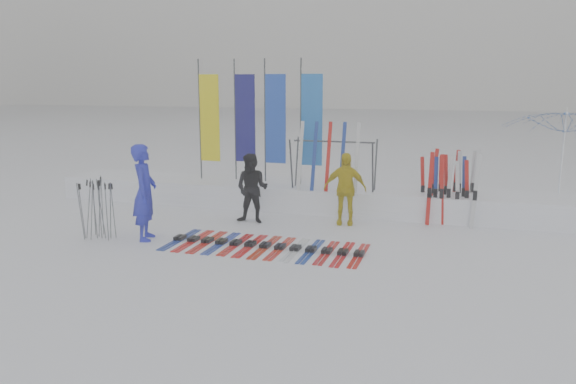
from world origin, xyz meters
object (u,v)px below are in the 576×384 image
(person_yellow, at_px, (345,189))
(ski_row, at_px, (265,246))
(person_black, at_px, (252,189))
(person_blue, at_px, (145,192))
(tent_canopy, at_px, (563,163))
(ski_rack, at_px, (333,158))

(person_yellow, bearing_deg, ski_row, -124.06)
(person_black, relative_size, person_yellow, 0.97)
(person_blue, height_order, tent_canopy, tent_canopy)
(ski_rack, bearing_deg, person_black, -136.84)
(person_blue, bearing_deg, person_yellow, -75.78)
(person_yellow, height_order, ski_row, person_yellow)
(person_black, height_order, ski_rack, ski_rack)
(person_black, height_order, tent_canopy, tent_canopy)
(person_blue, relative_size, tent_canopy, 0.67)
(person_yellow, xyz_separation_m, ski_row, (-1.12, -2.31, -0.79))
(tent_canopy, height_order, ski_rack, tent_canopy)
(person_blue, distance_m, tent_canopy, 9.57)
(person_black, bearing_deg, ski_row, -62.54)
(ski_rack, bearing_deg, tent_canopy, 11.78)
(person_black, xyz_separation_m, ski_rack, (1.57, 1.47, 0.58))
(person_blue, xyz_separation_m, ski_row, (2.53, 0.16, -0.95))
(person_yellow, bearing_deg, person_black, -174.54)
(person_yellow, bearing_deg, person_blue, -154.13)
(person_yellow, bearing_deg, tent_canopy, 15.25)
(ski_row, bearing_deg, person_black, 117.39)
(tent_canopy, xyz_separation_m, ski_row, (-5.89, -4.38, -1.29))
(person_yellow, distance_m, ski_row, 2.68)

